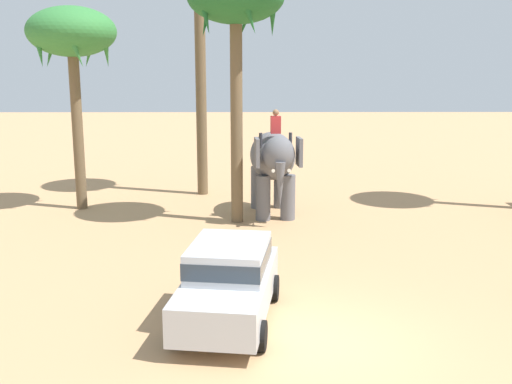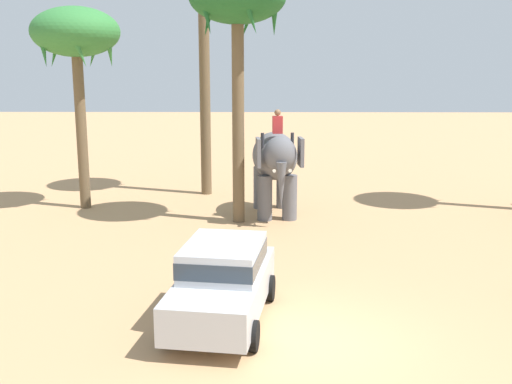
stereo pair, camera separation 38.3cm
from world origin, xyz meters
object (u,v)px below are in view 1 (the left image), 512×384
(elephant_with_mahout, at_px, (273,161))
(palm_tree_left_of_road, at_px, (236,4))
(car_sedan_foreground, at_px, (229,279))
(palm_tree_behind_elephant, at_px, (72,37))

(elephant_with_mahout, distance_m, palm_tree_left_of_road, 5.55)
(car_sedan_foreground, relative_size, palm_tree_behind_elephant, 0.58)
(palm_tree_left_of_road, bearing_deg, car_sedan_foreground, -89.90)
(elephant_with_mahout, distance_m, palm_tree_behind_elephant, 8.54)
(palm_tree_behind_elephant, relative_size, palm_tree_left_of_road, 0.88)
(elephant_with_mahout, relative_size, palm_tree_left_of_road, 0.47)
(car_sedan_foreground, distance_m, elephant_with_mahout, 9.39)
(palm_tree_behind_elephant, xyz_separation_m, palm_tree_left_of_road, (5.97, -2.05, 0.95))
(palm_tree_behind_elephant, distance_m, palm_tree_left_of_road, 6.38)
(elephant_with_mahout, xyz_separation_m, palm_tree_left_of_road, (-1.28, -0.96, 5.31))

